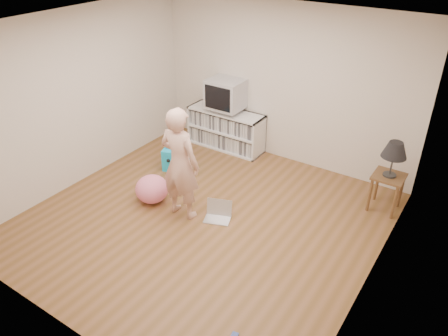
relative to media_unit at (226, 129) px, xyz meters
name	(u,v)px	position (x,y,z in m)	size (l,w,h in m)	color
ground	(203,220)	(0.96, -2.04, -0.35)	(4.50, 4.50, 0.00)	brown
walls	(201,135)	(0.96, -2.04, 0.95)	(4.52, 4.52, 2.60)	beige
ceiling	(198,28)	(0.96, -2.04, 2.25)	(4.50, 4.50, 0.01)	white
media_unit	(226,129)	(0.00, 0.00, 0.00)	(1.40, 0.45, 0.70)	white
dvd_deck	(226,109)	(0.00, -0.02, 0.39)	(0.45, 0.35, 0.07)	gray
crt_tv	(226,94)	(0.00, -0.02, 0.67)	(0.60, 0.53, 0.50)	#B4B4B9
side_table	(387,184)	(2.95, -0.39, 0.07)	(0.42, 0.42, 0.55)	brown
table_lamp	(395,150)	(2.95, -0.39, 0.59)	(0.34, 0.34, 0.52)	#333333
person	(180,164)	(0.62, -2.07, 0.45)	(0.59, 0.38, 1.60)	#DCAA96
laptop	(218,213)	(1.10, -1.88, -0.28)	(0.43, 0.39, 0.24)	silver
playing_cards	(234,336)	(2.36, -3.45, -0.34)	(0.07, 0.09, 0.02)	#4864C1
plush_blue	(176,158)	(-0.26, -1.13, -0.16)	(0.47, 0.42, 0.45)	#11B2EA
plush_pink	(152,189)	(0.06, -2.07, -0.15)	(0.48, 0.48, 0.41)	pink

